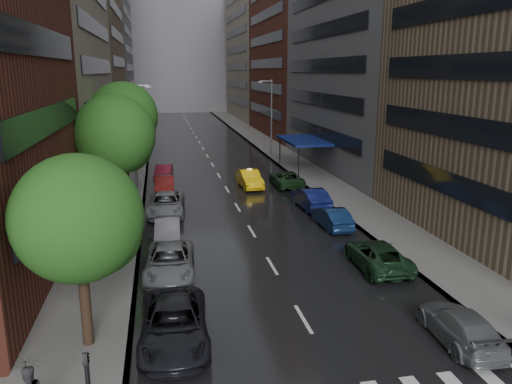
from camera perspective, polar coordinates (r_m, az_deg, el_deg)
ground at (r=18.54m, az=9.10°, el=-19.88°), size 220.00×220.00×0.00m
road at (r=65.47m, az=-5.93°, el=4.71°), size 14.00×140.00×0.01m
sidewalk_left at (r=65.31m, az=-13.84°, el=4.42°), size 4.00×140.00×0.15m
sidewalk_right at (r=66.83m, az=1.80°, el=5.02°), size 4.00×140.00×0.15m
buildings_left at (r=74.04m, az=-19.13°, el=17.51°), size 8.00×108.00×38.00m
buildings_right at (r=74.21m, az=5.44°, el=17.42°), size 8.05×109.10×36.00m
building_far at (r=132.67m, az=-8.87°, el=16.10°), size 40.00×14.00×32.00m
tree_near at (r=18.85m, az=-19.68°, el=-2.90°), size 4.66×4.66×7.42m
tree_mid at (r=35.30m, az=-15.84°, el=6.30°), size 5.46×5.46×8.70m
tree_far at (r=44.45m, az=-14.94°, el=8.35°), size 5.85×5.85×9.33m
taxi at (r=44.52m, az=-0.75°, el=1.51°), size 1.90×4.81×1.56m
parked_cars_left at (r=31.68m, az=-10.10°, el=-3.85°), size 2.99×34.91×1.56m
parked_cars_right at (r=33.38m, az=8.79°, el=-2.94°), size 2.54×31.85×1.61m
street_lamp_left at (r=44.79m, az=-13.67°, el=6.54°), size 1.74×0.22×9.00m
street_lamp_right at (r=61.13m, az=1.70°, el=8.75°), size 1.74×0.22×9.00m
awning at (r=52.02m, az=5.47°, el=5.87°), size 4.00×8.00×3.12m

